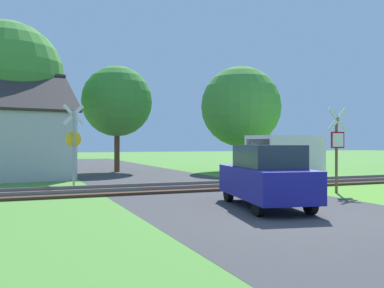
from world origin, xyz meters
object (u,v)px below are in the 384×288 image
at_px(crossing_sign_far, 74,139).
at_px(tree_right, 241,107).
at_px(tree_center, 117,101).
at_px(mail_truck, 284,155).
at_px(parked_car, 266,176).
at_px(stop_sign_near, 337,144).
at_px(tree_left, 6,78).

bearing_deg(crossing_sign_far, tree_right, 23.80).
height_order(tree_center, mail_truck, tree_center).
xyz_separation_m(tree_right, mail_truck, (-0.77, -6.12, -3.04)).
relative_size(mail_truck, parked_car, 1.23).
relative_size(stop_sign_near, tree_right, 0.45).
xyz_separation_m(tree_right, tree_center, (-7.88, 2.12, 0.25)).
height_order(crossing_sign_far, mail_truck, crossing_sign_far).
xyz_separation_m(crossing_sign_far, mail_truck, (10.85, 0.91, -0.75)).
bearing_deg(mail_truck, tree_right, -21.22).
distance_m(crossing_sign_far, tree_left, 9.60).
bearing_deg(tree_center, stop_sign_near, -71.31).
distance_m(stop_sign_near, tree_center, 15.81).
distance_m(stop_sign_near, crossing_sign_far, 10.38).
distance_m(tree_left, tree_center, 6.64).
relative_size(crossing_sign_far, tree_center, 0.51).
bearing_deg(tree_right, parked_car, -116.08).
height_order(stop_sign_near, mail_truck, stop_sign_near).
relative_size(stop_sign_near, tree_left, 0.36).
relative_size(stop_sign_near, parked_car, 0.74).
bearing_deg(parked_car, tree_right, 74.75).
bearing_deg(mail_truck, stop_sign_near, 147.93).
xyz_separation_m(stop_sign_near, tree_left, (-11.52, 14.07, 3.76)).
distance_m(stop_sign_near, parked_car, 4.89).
bearing_deg(tree_center, tree_right, -15.06).
bearing_deg(parked_car, stop_sign_near, 36.70).
bearing_deg(tree_center, tree_left, -174.01).
xyz_separation_m(tree_left, mail_truck, (13.63, -7.55, -4.32)).
bearing_deg(tree_center, mail_truck, -49.22).
height_order(crossing_sign_far, tree_center, tree_center).
relative_size(crossing_sign_far, parked_car, 0.81).
relative_size(tree_right, tree_left, 0.79).
distance_m(tree_right, mail_truck, 6.88).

